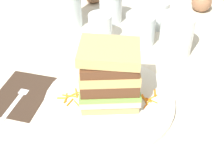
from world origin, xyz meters
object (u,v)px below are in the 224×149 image
Objects in this scene: napkin_dark at (22,94)px; empty_tumbler_1 at (140,29)px; main_plate at (109,101)px; knife at (190,120)px; juice_glass at (176,36)px; sandwich at (109,75)px; fork at (16,100)px; empty_tumbler_0 at (158,14)px; empty_tumbler_2 at (100,28)px; empty_tumbler_3 at (111,5)px.

napkin_dark is 0.34m from empty_tumbler_1.
napkin_dark is (-0.19, -0.01, -0.01)m from main_plate.
juice_glass reaches higher than knife.
sandwich reaches higher than fork.
sandwich is at bearing 173.90° from knife.
empty_tumbler_0 is (-0.05, 0.13, -0.01)m from juice_glass.
empty_tumbler_0 is 0.10m from empty_tumbler_1.
main_plate is 1.35× the size of knife.
knife is at bearing -47.36° from empty_tumbler_2.
empty_tumbler_3 is (-0.14, 0.01, 0.01)m from empty_tumbler_0.
juice_glass is at bearing 59.03° from main_plate.
sandwich is 0.25m from juice_glass.
empty_tumbler_0 reaches higher than main_plate.
knife is 0.37m from empty_tumbler_0.
sandwich is 0.35m from empty_tumbler_0.
napkin_dark is 0.44m from empty_tumbler_0.
empty_tumbler_3 reaches higher than fork.
juice_glass is (-0.04, 0.23, 0.05)m from knife.
empty_tumbler_3 reaches higher than empty_tumbler_2.
knife is (0.16, -0.02, -0.07)m from sandwich.
empty_tumbler_2 is (0.12, 0.24, 0.04)m from napkin_dark.
juice_glass is 1.36× the size of empty_tumbler_2.
empty_tumbler_0 is 1.02× the size of empty_tumbler_2.
juice_glass is 0.14m from empty_tumbler_0.
empty_tumbler_1 is at bearing 161.58° from juice_glass.
sandwich reaches higher than knife.
empty_tumbler_0 reaches higher than napkin_dark.
empty_tumbler_0 reaches higher than fork.
juice_glass is at bearing 98.74° from knife.
fork is 1.67× the size of empty_tumbler_3.
knife is at bearing -58.35° from empty_tumbler_3.
empty_tumbler_3 is at bearing 100.03° from main_plate.
juice_glass reaches higher than fork.
napkin_dark is at bearing -110.01° from empty_tumbler_3.
knife is at bearing 2.00° from fork.
sandwich is 1.75× the size of empty_tumbler_2.
juice_glass is at bearing -6.28° from empty_tumbler_2.
empty_tumbler_0 is 0.79× the size of empty_tumbler_3.
main_plate is 0.07m from sandwich.
empty_tumbler_0 is (0.27, 0.35, 0.04)m from napkin_dark.
empty_tumbler_2 reaches higher than fork.
sandwich is at bearing -79.96° from empty_tumbler_3.
fork is 0.41m from juice_glass.
juice_glass is 1.34× the size of empty_tumbler_0.
sandwich is at bearing -102.77° from empty_tumbler_0.
empty_tumbler_0 is (0.08, 0.34, 0.03)m from main_plate.
juice_glass reaches higher than napkin_dark.
empty_tumbler_1 is at bearing 47.81° from napkin_dark.
sandwich is 0.36m from empty_tumbler_3.
juice_glass is at bearing -67.87° from empty_tumbler_0.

